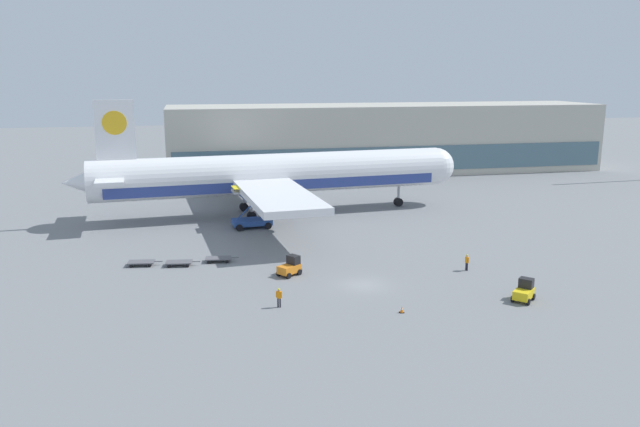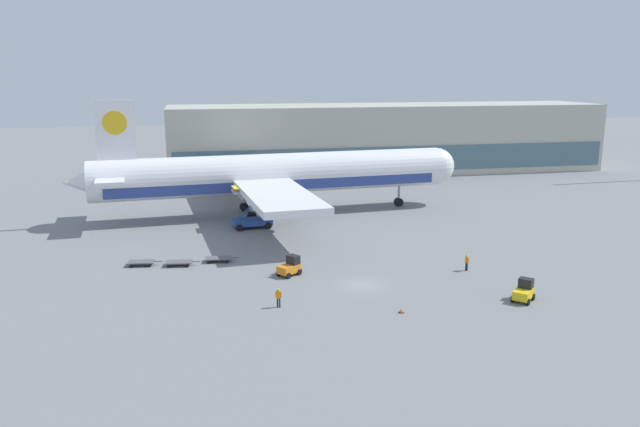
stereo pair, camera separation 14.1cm
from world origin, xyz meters
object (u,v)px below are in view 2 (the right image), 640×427
object	(u,v)px
baggage_tug_mid	(524,291)
baggage_dolly_second	(179,262)
baggage_tug_foreground	(290,267)
airplane_main	(270,175)
scissor_lift_loader	(252,212)
baggage_dolly_third	(218,258)
ground_crew_far	(467,261)
traffic_cone_near	(401,310)
ground_crew_near	(279,296)
baggage_dolly_lead	(141,262)

from	to	relation	value
baggage_tug_mid	baggage_dolly_second	bearing A→B (deg)	106.86
baggage_tug_foreground	baggage_tug_mid	xyz separation A→B (m)	(19.87, -11.78, 0.00)
airplane_main	scissor_lift_loader	bearing A→B (deg)	-119.87
baggage_dolly_second	baggage_dolly_third	bearing A→B (deg)	14.62
baggage_tug_foreground	ground_crew_far	distance (m)	18.70
airplane_main	baggage_tug_foreground	distance (m)	29.06
baggage_dolly_third	ground_crew_far	xyz separation A→B (m)	(25.61, -8.64, 0.67)
airplane_main	baggage_tug_foreground	world-z (taller)	airplane_main
airplane_main	ground_crew_far	world-z (taller)	airplane_main
scissor_lift_loader	airplane_main	bearing A→B (deg)	60.13
baggage_dolly_third	traffic_cone_near	bearing A→B (deg)	-44.39
scissor_lift_loader	ground_crew_far	xyz separation A→B (m)	(20.34, -23.59, -1.08)
baggage_tug_mid	airplane_main	bearing A→B (deg)	70.25
airplane_main	baggage_dolly_third	distance (m)	24.64
baggage_dolly_second	ground_crew_near	xyz separation A→B (m)	(8.85, -14.43, 0.67)
airplane_main	baggage_tug_foreground	xyz separation A→B (m)	(-1.69, -28.58, -4.96)
baggage_dolly_lead	ground_crew_far	world-z (taller)	ground_crew_far
baggage_tug_foreground	baggage_dolly_second	xyz separation A→B (m)	(-11.33, 5.62, -0.49)
airplane_main	ground_crew_near	world-z (taller)	airplane_main
baggage_tug_mid	baggage_dolly_third	distance (m)	32.39
baggage_tug_mid	ground_crew_far	distance (m)	9.44
scissor_lift_loader	ground_crew_near	bearing A→B (deg)	-95.95
ground_crew_near	baggage_dolly_lead	bearing A→B (deg)	155.00
baggage_dolly_lead	ground_crew_near	xyz separation A→B (m)	(12.87, -15.33, 0.67)
airplane_main	scissor_lift_loader	size ratio (longest dim) A/B	10.29
airplane_main	scissor_lift_loader	xyz separation A→B (m)	(-3.49, -7.42, -3.71)
ground_crew_far	traffic_cone_near	world-z (taller)	ground_crew_far
baggage_tug_mid	baggage_tug_foreground	bearing A→B (deg)	105.35
baggage_tug_mid	ground_crew_near	size ratio (longest dim) A/B	1.54
baggage_dolly_lead	ground_crew_far	distance (m)	35.04
scissor_lift_loader	baggage_tug_mid	distance (m)	39.44
baggage_dolly_third	traffic_cone_near	distance (m)	23.79
baggage_dolly_second	ground_crew_far	xyz separation A→B (m)	(29.86, -8.05, 0.67)
baggage_tug_mid	ground_crew_near	xyz separation A→B (m)	(-22.34, 2.96, 0.18)
baggage_dolly_third	traffic_cone_near	world-z (taller)	traffic_cone_near
baggage_tug_mid	traffic_cone_near	bearing A→B (deg)	138.61
baggage_tug_mid	baggage_dolly_third	bearing A→B (deg)	102.29
baggage_dolly_lead	traffic_cone_near	size ratio (longest dim) A/B	6.67
scissor_lift_loader	ground_crew_near	world-z (taller)	scissor_lift_loader
baggage_dolly_lead	ground_crew_far	size ratio (longest dim) A/B	2.11
baggage_dolly_lead	baggage_dolly_third	world-z (taller)	same
baggage_tug_foreground	baggage_dolly_lead	distance (m)	16.67
baggage_tug_mid	baggage_dolly_lead	xyz separation A→B (m)	(-35.20, 18.29, -0.49)
baggage_tug_mid	baggage_dolly_third	size ratio (longest dim) A/B	0.73
baggage_tug_foreground	ground_crew_far	bearing A→B (deg)	-44.22
baggage_dolly_third	airplane_main	bearing A→B (deg)	75.39
scissor_lift_loader	ground_crew_far	world-z (taller)	scissor_lift_loader
baggage_tug_foreground	baggage_dolly_second	bearing A→B (deg)	116.88
baggage_tug_mid	baggage_dolly_third	xyz separation A→B (m)	(-26.94, 17.98, -0.49)
scissor_lift_loader	baggage_tug_foreground	xyz separation A→B (m)	(1.80, -21.16, -1.26)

